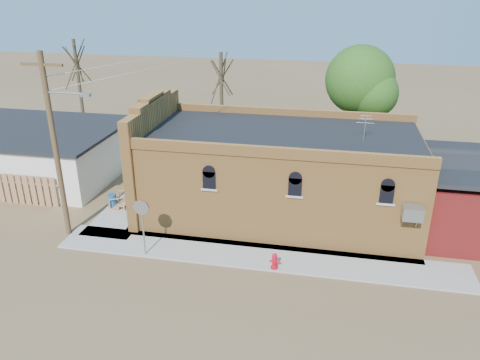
% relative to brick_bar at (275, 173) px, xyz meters
% --- Properties ---
extents(ground, '(120.00, 120.00, 0.00)m').
position_rel_brick_bar_xyz_m(ground, '(-1.64, -5.49, -2.34)').
color(ground, brown).
rests_on(ground, ground).
extents(sidewalk_south, '(19.00, 2.20, 0.08)m').
position_rel_brick_bar_xyz_m(sidewalk_south, '(-0.14, -4.59, -2.30)').
color(sidewalk_south, '#9E9991').
rests_on(sidewalk_south, ground).
extents(sidewalk_west, '(2.60, 10.00, 0.08)m').
position_rel_brick_bar_xyz_m(sidewalk_west, '(-7.94, 0.51, -2.30)').
color(sidewalk_west, '#9E9991').
rests_on(sidewalk_west, ground).
extents(brick_bar, '(16.40, 7.97, 6.30)m').
position_rel_brick_bar_xyz_m(brick_bar, '(0.00, 0.00, 0.00)').
color(brick_bar, '#C5813C').
rests_on(brick_bar, ground).
extents(red_shed, '(5.40, 6.40, 4.30)m').
position_rel_brick_bar_xyz_m(red_shed, '(9.86, 0.01, -0.07)').
color(red_shed, '#59140F').
rests_on(red_shed, ground).
extents(wood_fence, '(5.20, 0.10, 1.80)m').
position_rel_brick_bar_xyz_m(wood_fence, '(-14.44, -1.69, -1.44)').
color(wood_fence, '#A37849').
rests_on(wood_fence, ground).
extents(utility_pole, '(3.12, 0.26, 9.00)m').
position_rel_brick_bar_xyz_m(utility_pole, '(-9.79, -4.29, 2.43)').
color(utility_pole, '#45331B').
rests_on(utility_pole, ground).
extents(tree_bare_near, '(2.80, 2.80, 7.65)m').
position_rel_brick_bar_xyz_m(tree_bare_near, '(-4.64, 7.51, 3.62)').
color(tree_bare_near, '#463C28').
rests_on(tree_bare_near, ground).
extents(tree_bare_far, '(2.80, 2.80, 8.16)m').
position_rel_brick_bar_xyz_m(tree_bare_far, '(-15.64, 8.51, 4.02)').
color(tree_bare_far, '#463C28').
rests_on(tree_bare_far, ground).
extents(tree_leafy, '(4.40, 4.40, 8.15)m').
position_rel_brick_bar_xyz_m(tree_leafy, '(4.36, 8.01, 3.59)').
color(tree_leafy, '#463C28').
rests_on(tree_leafy, ground).
extents(fire_hydrant, '(0.43, 0.41, 0.75)m').
position_rel_brick_bar_xyz_m(fire_hydrant, '(0.76, -5.50, -1.89)').
color(fire_hydrant, red).
rests_on(fire_hydrant, sidewalk_south).
extents(stop_sign, '(0.76, 0.09, 2.78)m').
position_rel_brick_bar_xyz_m(stop_sign, '(-5.26, -5.49, -0.12)').
color(stop_sign, gray).
rests_on(stop_sign, sidewalk_south).
extents(trash_barrel, '(0.49, 0.49, 0.74)m').
position_rel_brick_bar_xyz_m(trash_barrel, '(-8.94, -1.14, -1.89)').
color(trash_barrel, '#1A5083').
rests_on(trash_barrel, sidewalk_west).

